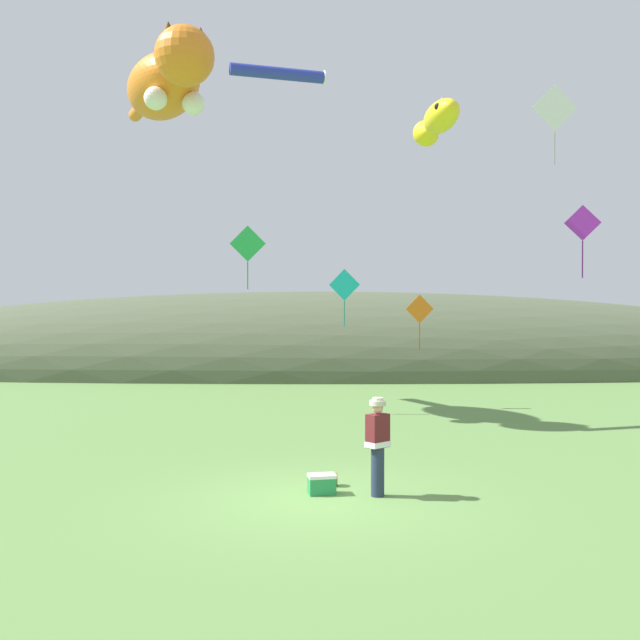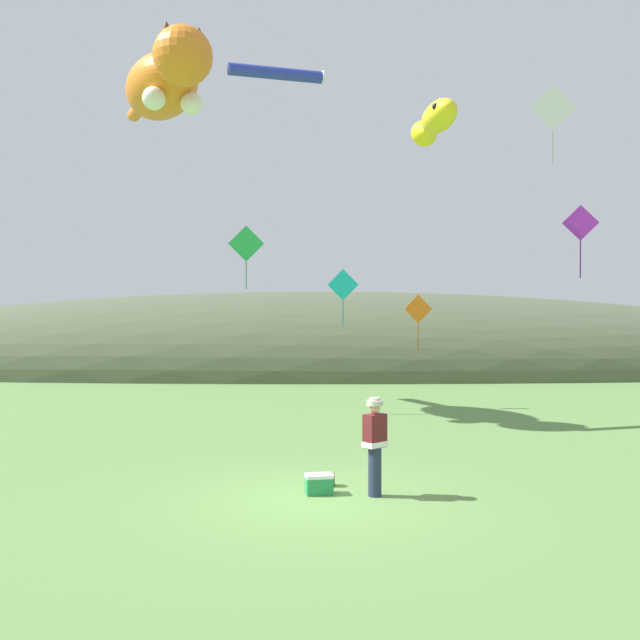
{
  "view_description": "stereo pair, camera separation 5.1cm",
  "coord_description": "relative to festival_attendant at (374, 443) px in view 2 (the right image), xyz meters",
  "views": [
    {
      "loc": [
        -0.07,
        -12.46,
        3.36
      ],
      "look_at": [
        0.0,
        4.0,
        3.11
      ],
      "focal_mm": 40.0,
      "sensor_mm": 36.0,
      "label": 1
    },
    {
      "loc": [
        -0.02,
        -12.46,
        3.36
      ],
      "look_at": [
        0.0,
        4.0,
        3.11
      ],
      "focal_mm": 40.0,
      "sensor_mm": 36.0,
      "label": 2
    }
  ],
  "objects": [
    {
      "name": "kite_diamond_violet",
      "position": [
        5.32,
        4.51,
        4.47
      ],
      "size": [
        0.85,
        0.18,
        1.77
      ],
      "color": "purple"
    },
    {
      "name": "kite_spool",
      "position": [
        -0.79,
        0.75,
        -0.82
      ],
      "size": [
        0.17,
        0.26,
        0.26
      ],
      "color": "olive",
      "rests_on": "ground"
    },
    {
      "name": "picnic_cooler",
      "position": [
        -1.0,
        0.15,
        -0.77
      ],
      "size": [
        0.54,
        0.41,
        0.36
      ],
      "color": "#268C4C",
      "rests_on": "ground"
    },
    {
      "name": "kite_giant_cat",
      "position": [
        -6.02,
        10.58,
        9.82
      ],
      "size": [
        4.22,
        7.19,
        2.37
      ],
      "color": "orange"
    },
    {
      "name": "kite_fish_windsock",
      "position": [
        1.95,
        5.32,
        7.21
      ],
      "size": [
        0.95,
        2.74,
        0.83
      ],
      "color": "yellow"
    },
    {
      "name": "kite_tube_streamer",
      "position": [
        -2.24,
        8.42,
        9.39
      ],
      "size": [
        2.87,
        1.2,
        0.44
      ],
      "color": "#2633A5"
    },
    {
      "name": "kite_diamond_green",
      "position": [
        -3.4,
        10.52,
        4.54
      ],
      "size": [
        1.18,
        0.03,
        2.08
      ],
      "color": "green"
    },
    {
      "name": "distant_hill_ridge",
      "position": [
        -0.97,
        25.74,
        -0.95
      ],
      "size": [
        59.67,
        13.21,
        8.65
      ],
      "color": "#4C563D",
      "rests_on": "ground"
    },
    {
      "name": "kite_diamond_teal",
      "position": [
        -0.19,
        11.91,
        3.24
      ],
      "size": [
        1.07,
        0.31,
        2.0
      ],
      "color": "#19BFBF"
    },
    {
      "name": "kite_diamond_white",
      "position": [
        5.33,
        6.61,
        7.85
      ],
      "size": [
        1.27,
        0.07,
        2.17
      ],
      "color": "white"
    },
    {
      "name": "ground_plane",
      "position": [
        -0.97,
        -0.29,
        -0.95
      ],
      "size": [
        120.0,
        120.0,
        0.0
      ],
      "primitive_type": "plane",
      "color": "#5B8442"
    },
    {
      "name": "festival_attendant",
      "position": [
        0.0,
        0.0,
        0.0
      ],
      "size": [
        0.49,
        0.47,
        1.77
      ],
      "color": "#232D47",
      "rests_on": "ground"
    },
    {
      "name": "kite_diamond_orange",
      "position": [
        2.38,
        11.63,
        2.4
      ],
      "size": [
        0.98,
        0.18,
        1.89
      ],
      "color": "orange"
    }
  ]
}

